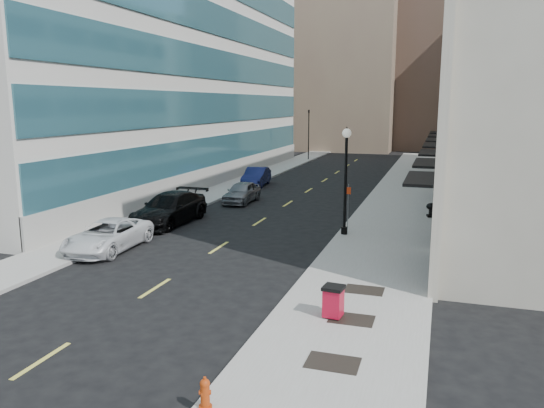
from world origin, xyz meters
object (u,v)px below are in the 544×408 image
Objects in this scene: car_white_van at (108,235)px; lamppost at (346,172)px; traffic_signal at (309,113)px; sign_post at (348,200)px; car_black_pickup at (169,209)px; trash_bin at (333,300)px; car_blue_sedan at (256,177)px; car_silver_sedan at (242,192)px; urn_planter at (431,208)px; fire_hydrant at (205,393)px.

lamppost is (10.19, 5.98, 2.72)m from car_white_van.
sign_post is at bearing -72.63° from traffic_signal.
trash_bin is at bearing -40.87° from car_black_pickup.
car_white_van is at bearing -96.47° from car_blue_sedan.
lamppost reaches higher than car_white_van.
traffic_signal is 42.30m from car_white_van.
car_black_pickup is at bearing -102.77° from car_silver_sedan.
sign_post is at bearing -35.61° from car_silver_sedan.
lamppost is (8.59, -7.44, 2.70)m from car_silver_sedan.
car_silver_sedan is 0.91× the size of car_blue_sedan.
trash_bin is at bearing -24.88° from car_white_van.
lamppost reaches higher than urn_planter.
traffic_signal reaches higher than lamppost.
sign_post is at bearing -59.73° from car_blue_sedan.
lamppost is at bearing 70.77° from fire_hydrant.
car_blue_sedan is at bearing 124.13° from lamppost.
traffic_signal reaches higher than car_blue_sedan.
trash_bin is at bearing -75.10° from traffic_signal.
trash_bin is 0.43× the size of sign_post.
sign_post is at bearing 10.55° from car_black_pickup.
car_silver_sedan is at bearing 81.26° from car_white_van.
urn_planter is at bearing -8.05° from car_silver_sedan.
car_black_pickup is 8.08× the size of fire_hydrant.
urn_planter is at bearing 87.39° from trash_bin.
sign_post reaches higher than trash_bin.
traffic_signal is 54.29m from fire_hydrant.
traffic_signal is at bearing 93.94° from car_silver_sedan.
lamppost is (10.19, -15.03, 2.66)m from car_blue_sedan.
lamppost is at bearing -73.18° from traffic_signal.
car_white_van is at bearing -89.05° from traffic_signal.
lamppost is at bearing -62.34° from car_blue_sedan.
car_white_van is 4.97× the size of trash_bin.
car_blue_sedan reaches higher than car_silver_sedan.
car_black_pickup is at bearing -160.61° from sign_post.
urn_planter is at bearing 37.30° from car_white_van.
trash_bin is at bearing -71.40° from sign_post.
car_black_pickup is 19.70m from fire_hydrant.
car_blue_sedan is at bearing 120.62° from trash_bin.
sign_post is (10.10, -13.53, 0.92)m from car_blue_sedan.
car_silver_sedan reaches higher than fire_hydrant.
car_black_pickup is at bearing -88.89° from traffic_signal.
car_black_pickup reaches higher than fire_hydrant.
car_white_van is 21.01m from car_blue_sedan.
sign_post is (10.10, 7.48, 0.98)m from car_white_van.
car_blue_sedan is (0.70, -20.99, -4.94)m from traffic_signal.
car_silver_sedan is 4.13× the size of trash_bin.
car_silver_sedan is (1.60, 7.46, -0.15)m from car_black_pickup.
car_blue_sedan is at bearing 137.58° from sign_post.
car_blue_sedan is 5.49× the size of urn_planter.
traffic_signal is at bearing 85.44° from car_blue_sedan.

